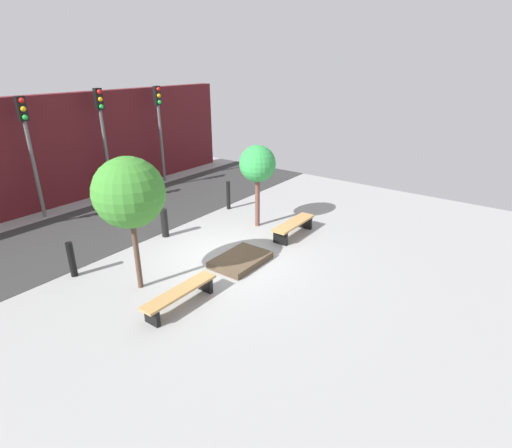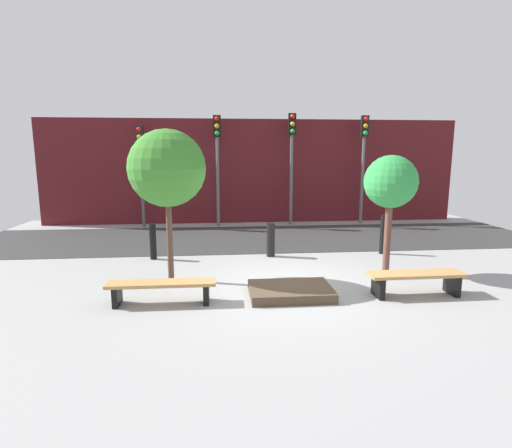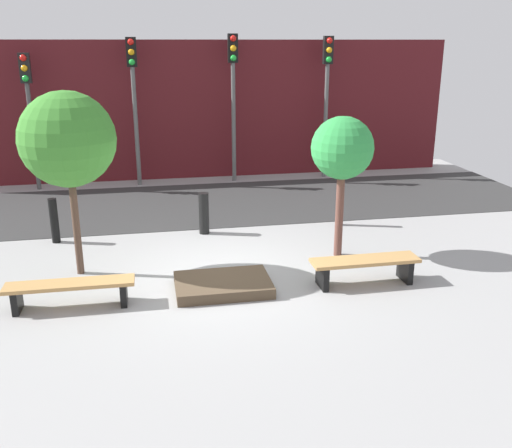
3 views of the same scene
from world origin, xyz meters
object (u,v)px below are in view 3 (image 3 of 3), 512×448
object	(u,v)px
bollard_far_left	(54,221)
bollard_center	(341,202)
planter_bed	(223,285)
bollard_left	(204,213)
bench_right	(365,266)
traffic_light_west	(28,97)
tree_behind_right_bench	(342,150)
traffic_light_east	(327,82)
traffic_light_mid_west	(134,86)
bench_left	(70,289)
traffic_light_mid_east	(233,82)
tree_behind_left_bench	(67,140)

from	to	relation	value
bollard_far_left	bollard_center	world-z (taller)	bollard_center
planter_bed	bollard_left	world-z (taller)	bollard_left
bench_right	bollard_center	distance (m)	3.28
bollard_far_left	traffic_light_west	world-z (taller)	traffic_light_west
tree_behind_right_bench	bollard_far_left	xyz separation A→B (m)	(-5.49, 1.81, -1.61)
bollard_center	traffic_light_east	xyz separation A→B (m)	(1.09, 4.70, 2.29)
tree_behind_right_bench	bollard_center	distance (m)	2.47
tree_behind_right_bench	traffic_light_east	bearing A→B (deg)	74.96
planter_bed	traffic_light_mid_west	size ratio (longest dim) A/B	0.39
bench_left	traffic_light_mid_east	world-z (taller)	traffic_light_mid_east
bench_left	traffic_light_west	xyz separation A→B (m)	(-1.75, 7.91, 2.23)
tree_behind_left_bench	bench_right	bearing A→B (deg)	-16.16
traffic_light_west	traffic_light_mid_west	distance (m)	2.79
bench_left	tree_behind_left_bench	world-z (taller)	tree_behind_left_bench
traffic_light_west	traffic_light_mid_east	size ratio (longest dim) A/B	0.88
bollard_center	planter_bed	bearing A→B (deg)	-135.66
bench_left	bollard_center	xyz separation A→B (m)	(5.49, 3.21, 0.22)
bollard_far_left	tree_behind_left_bench	bearing A→B (deg)	-69.92
planter_bed	tree_behind_left_bench	world-z (taller)	tree_behind_left_bench
traffic_light_west	traffic_light_mid_east	xyz separation A→B (m)	(5.55, 0.00, 0.31)
bench_right	traffic_light_mid_west	distance (m)	9.11
tree_behind_right_bench	traffic_light_mid_east	world-z (taller)	traffic_light_mid_east
planter_bed	bollard_center	xyz separation A→B (m)	(3.08, 3.01, 0.44)
tree_behind_right_bench	traffic_light_mid_west	xyz separation A→B (m)	(-3.80, 6.51, 0.72)
tree_behind_left_bench	bollard_far_left	xyz separation A→B (m)	(-0.66, 1.81, -1.94)
traffic_light_west	traffic_light_east	distance (m)	8.33
bollard_far_left	bollard_center	size ratio (longest dim) A/B	0.88
tree_behind_right_bench	bollard_left	distance (m)	3.43
bench_right	planter_bed	size ratio (longest dim) A/B	1.18
bollard_left	traffic_light_mid_west	xyz separation A→B (m)	(-1.39, 4.70, 2.35)
bench_right	bollard_left	xyz separation A→B (m)	(-2.42, 3.21, 0.12)
bollard_far_left	tree_behind_right_bench	bearing A→B (deg)	-18.20
tree_behind_right_bench	traffic_light_mid_west	distance (m)	7.57
bollard_left	traffic_light_east	world-z (taller)	traffic_light_east
tree_behind_left_bench	bollard_far_left	world-z (taller)	tree_behind_left_bench
bench_right	traffic_light_west	xyz separation A→B (m)	(-6.58, 7.91, 2.21)
planter_bed	bollard_left	size ratio (longest dim) A/B	1.76
tree_behind_left_bench	bollard_center	xyz separation A→B (m)	(5.49, 1.81, -1.88)
planter_bed	tree_behind_left_bench	size ratio (longest dim) A/B	0.49
bench_left	traffic_light_west	size ratio (longest dim) A/B	0.53
traffic_light_mid_east	bollard_center	bearing A→B (deg)	-70.26
traffic_light_west	bollard_far_left	bearing A→B (deg)	-76.97
traffic_light_east	traffic_light_mid_east	bearing A→B (deg)	180.00
bollard_left	traffic_light_west	size ratio (longest dim) A/B	0.24
bollard_left	traffic_light_mid_east	bearing A→B (deg)	73.56
bollard_center	traffic_light_mid_west	bearing A→B (deg)	133.51
bollard_center	tree_behind_right_bench	bearing A→B (deg)	-110.08
tree_behind_right_bench	traffic_light_mid_east	bearing A→B (deg)	98.97
planter_bed	tree_behind_right_bench	size ratio (longest dim) A/B	0.59
bench_right	traffic_light_west	bearing A→B (deg)	129.37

